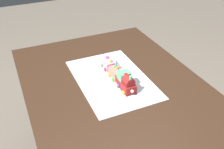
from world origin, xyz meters
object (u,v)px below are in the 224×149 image
at_px(cake_car_gondola_bubblegum, 109,64).
at_px(birthday_candle, 116,63).
at_px(dining_table, 117,101).
at_px(cake_locomotive, 126,82).
at_px(cake_car_caboose_coral, 117,73).

height_order(cake_car_gondola_bubblegum, birthday_candle, birthday_candle).
height_order(dining_table, cake_car_gondola_bubblegum, cake_car_gondola_bubblegum).
height_order(cake_locomotive, birthday_candle, birthday_candle).
bearing_deg(cake_locomotive, birthday_candle, -0.00).
height_order(cake_locomotive, cake_car_caboose_coral, cake_locomotive).
relative_size(dining_table, cake_car_gondola_bubblegum, 14.00).
xyz_separation_m(dining_table, cake_locomotive, (-0.05, -0.04, 0.16)).
xyz_separation_m(dining_table, birthday_candle, (0.09, -0.04, 0.21)).
xyz_separation_m(cake_locomotive, cake_car_caboose_coral, (0.13, -0.00, -0.02)).
bearing_deg(cake_locomotive, cake_car_caboose_coral, -0.00).
height_order(dining_table, cake_locomotive, cake_locomotive).
distance_m(cake_car_gondola_bubblegum, birthday_candle, 0.13).
distance_m(cake_locomotive, cake_car_caboose_coral, 0.13).
xyz_separation_m(cake_car_caboose_coral, birthday_candle, (0.00, 0.00, 0.07)).
relative_size(cake_locomotive, cake_car_gondola_bubblegum, 1.40).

